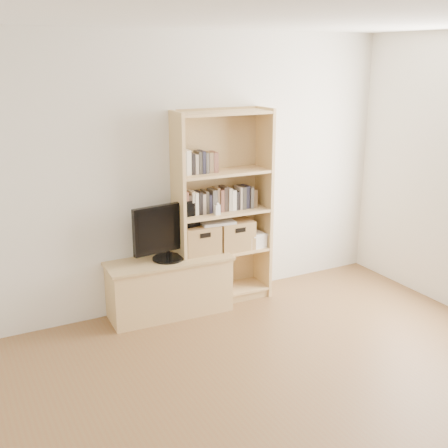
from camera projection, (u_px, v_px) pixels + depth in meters
floor at (342, 444)px, 3.57m from camera, size 4.50×5.00×0.01m
back_wall at (181, 174)px, 5.31m from camera, size 4.50×0.02×2.60m
ceiling at (374, 8)px, 2.82m from camera, size 4.50×5.00×0.01m
tv_stand at (169, 287)px, 5.32m from camera, size 1.16×0.48×0.52m
bookshelf at (223, 209)px, 5.43m from camera, size 0.96×0.37×1.90m
television at (167, 232)px, 5.16m from camera, size 0.69×0.14×0.54m
books_row_mid at (222, 199)px, 5.42m from camera, size 0.87×0.21×0.23m
books_row_upper at (201, 162)px, 5.22m from camera, size 0.40×0.17×0.21m
baby_monitor at (217, 210)px, 5.29m from camera, size 0.05×0.03×0.10m
basket_left at (199, 240)px, 5.40m from camera, size 0.36×0.30×0.29m
basket_right at (233, 234)px, 5.55m from camera, size 0.36×0.29×0.29m
laptop at (217, 222)px, 5.42m from camera, size 0.35×0.26×0.03m
magazine_stack at (252, 239)px, 5.66m from camera, size 0.20×0.28×0.12m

